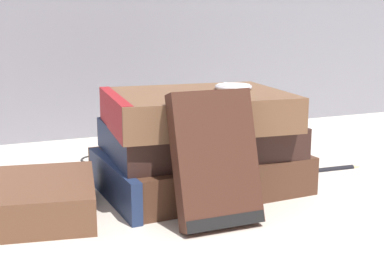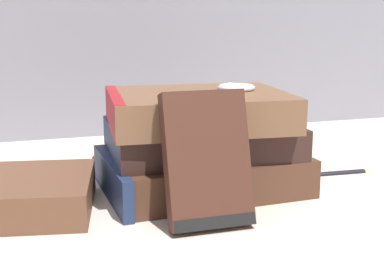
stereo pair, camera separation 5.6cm
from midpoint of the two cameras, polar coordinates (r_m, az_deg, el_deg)
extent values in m
plane|color=beige|center=(0.64, 1.16, -6.60)|extent=(3.00, 3.00, 0.00)
cube|color=#4C2D1E|center=(0.65, 3.41, -4.21)|extent=(0.24, 0.18, 0.04)
cube|color=navy|center=(0.62, -6.01, -5.17)|extent=(0.02, 0.16, 0.05)
cube|color=#331E19|center=(0.65, 3.40, -0.67)|extent=(0.22, 0.16, 0.04)
cube|color=navy|center=(0.62, -5.55, -1.24)|extent=(0.02, 0.15, 0.04)
cube|color=brown|center=(0.62, 3.13, 2.40)|extent=(0.22, 0.17, 0.04)
cube|color=maroon|center=(0.61, -5.63, 2.06)|extent=(0.03, 0.15, 0.04)
cube|color=#422319|center=(0.53, 4.73, -3.00)|extent=(0.09, 0.06, 0.14)
cube|color=black|center=(0.53, 5.33, -9.62)|extent=(0.08, 0.02, 0.02)
cylinder|color=silver|center=(0.64, 7.24, 4.68)|extent=(0.04, 0.04, 0.01)
torus|color=silver|center=(0.64, 7.24, 4.68)|extent=(0.05, 0.05, 0.00)
sphere|color=silver|center=(0.66, 6.45, 4.93)|extent=(0.01, 0.01, 0.01)
torus|color=black|center=(0.80, -7.11, -2.66)|extent=(0.05, 0.05, 0.00)
torus|color=black|center=(0.81, -3.16, -2.40)|extent=(0.05, 0.05, 0.00)
cylinder|color=black|center=(0.81, -5.12, -2.53)|extent=(0.02, 0.00, 0.00)
cylinder|color=black|center=(0.74, 16.20, -4.18)|extent=(0.11, 0.02, 0.01)
cone|color=tan|center=(0.77, 20.37, -3.76)|extent=(0.02, 0.01, 0.01)
camera|label=1|loc=(0.03, -87.41, 0.57)|focal=50.00mm
camera|label=2|loc=(0.03, 92.59, -0.57)|focal=50.00mm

